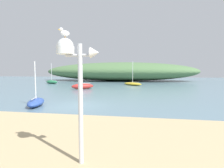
% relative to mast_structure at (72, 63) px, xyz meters
% --- Properties ---
extents(ground_plane, '(120.00, 120.00, 0.00)m').
position_rel_mast_structure_xyz_m(ground_plane, '(-3.16, 8.37, -2.84)').
color(ground_plane, slate).
extents(distant_hill, '(39.76, 13.99, 4.81)m').
position_rel_mast_structure_xyz_m(distant_hill, '(-4.13, 41.57, -0.44)').
color(distant_hill, '#517547').
rests_on(distant_hill, ground).
extents(mast_structure, '(1.12, 0.46, 3.27)m').
position_rel_mast_structure_xyz_m(mast_structure, '(0.00, 0.00, 0.00)').
color(mast_structure, silver).
rests_on(mast_structure, beach_sand).
extents(seagull_on_radar, '(0.25, 0.33, 0.24)m').
position_rel_mast_structure_xyz_m(seagull_on_radar, '(-0.19, -0.01, 0.76)').
color(seagull_on_radar, orange).
rests_on(seagull_on_radar, mast_structure).
extents(sailboat_east_reach, '(1.84, 2.91, 3.33)m').
position_rel_mast_structure_xyz_m(sailboat_east_reach, '(-6.02, 7.55, -2.54)').
color(sailboat_east_reach, '#2D4C9E').
rests_on(sailboat_east_reach, ground).
extents(sailboat_near_shore, '(4.00, 3.79, 4.31)m').
position_rel_mast_structure_xyz_m(sailboat_near_shore, '(0.10, 27.60, -2.56)').
color(sailboat_near_shore, gold).
rests_on(sailboat_near_shore, ground).
extents(sailboat_off_point, '(3.27, 2.54, 3.49)m').
position_rel_mast_structure_xyz_m(sailboat_off_point, '(-6.68, 19.90, -2.43)').
color(sailboat_off_point, '#B72D28').
rests_on(sailboat_off_point, ground).
extents(sailboat_far_left, '(3.71, 2.78, 4.16)m').
position_rel_mast_structure_xyz_m(sailboat_far_left, '(-16.40, 28.91, -2.48)').
color(sailboat_far_left, '#287A4C').
rests_on(sailboat_far_left, ground).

